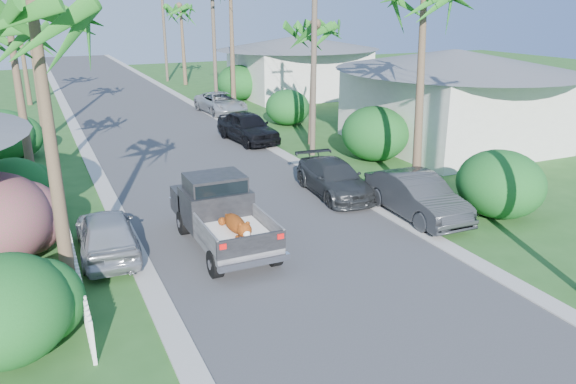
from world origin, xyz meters
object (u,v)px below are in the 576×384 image
house_right_far (298,68)px  palm_r_b (314,25)px  palm_l_a (31,4)px  utility_pole_d (164,31)px  utility_pole_b (314,58)px  parked_car_ln (107,234)px  pickup_truck (219,211)px  parked_car_rn (417,196)px  house_right_near (451,102)px  palm_l_d (17,11)px  parked_car_rm (334,179)px  parked_car_rf (248,127)px  parked_car_rd (221,103)px  utility_pole_c (214,40)px  palm_r_d (181,6)px  palm_l_b (9,28)px

house_right_far → palm_r_b: bearing=-113.1°
palm_l_a → utility_pole_d: utility_pole_d is taller
utility_pole_b → parked_car_ln: bearing=-143.9°
pickup_truck → parked_car_rn: size_ratio=1.15×
palm_r_b → house_right_far: palm_r_b is taller
parked_car_ln → house_right_near: house_right_near is taller
parked_car_rn → palm_l_d: bearing=112.7°
house_right_near → house_right_far: bearing=90.0°
pickup_truck → palm_l_a: bearing=-157.0°
utility_pole_d → palm_l_d: bearing=-143.4°
pickup_truck → parked_car_rm: bearing=24.5°
parked_car_rf → parked_car_rd: 8.44m
utility_pole_b → utility_pole_d: (0.00, 30.00, 0.00)m
parked_car_ln → palm_l_a: size_ratio=0.49×
pickup_truck → parked_car_rf: (5.48, 11.96, -0.23)m
pickup_truck → parked_car_rf: pickup_truck is taller
utility_pole_d → parked_car_ln: bearing=-105.7°
parked_car_rn → utility_pole_c: (0.60, 23.89, 3.86)m
house_right_near → palm_r_d: bearing=103.1°
palm_r_d → utility_pole_d: (-0.90, 3.00, -2.14)m
house_right_far → palm_l_b: bearing=-137.7°
palm_l_a → palm_l_d: 31.01m
parked_car_rm → palm_r_b: (3.00, 7.68, 5.31)m
house_right_near → utility_pole_c: bearing=114.8°
parked_car_rd → house_right_near: 15.51m
palm_l_d → palm_r_b: (13.10, -19.00, -0.49)m
pickup_truck → palm_l_a: (-4.45, -1.89, 5.92)m
parked_car_rn → utility_pole_d: bearing=90.8°
parked_car_rf → house_right_far: size_ratio=0.51×
parked_car_rm → parked_car_rf: bearing=93.6°
pickup_truck → utility_pole_d: bearing=79.1°
palm_r_b → palm_l_d: bearing=124.6°
parked_car_rm → utility_pole_d: bearing=91.2°
palm_l_d → house_right_near: 29.70m
pickup_truck → utility_pole_c: bearing=72.4°
utility_pole_c → palm_r_b: bearing=-85.6°
pickup_truck → palm_r_d: 36.52m
parked_car_rm → palm_r_d: (2.90, 32.68, 6.10)m
parked_car_ln → palm_l_b: palm_l_b is taller
palm_r_d → utility_pole_d: 3.79m
parked_car_rn → parked_car_rd: (0.00, 21.09, -0.06)m
pickup_truck → palm_r_d: (8.25, 35.11, 5.73)m
palm_l_d → pickup_truck: bearing=-80.7°
pickup_truck → house_right_near: 16.42m
parked_car_rm → utility_pole_d: size_ratio=0.49×
parked_car_rm → palm_l_d: 29.11m
palm_r_b → utility_pole_b: 2.61m
house_right_near → utility_pole_d: bearing=103.4°
parked_car_rd → house_right_far: house_right_far is taller
palm_r_d → utility_pole_d: utility_pole_d is taller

